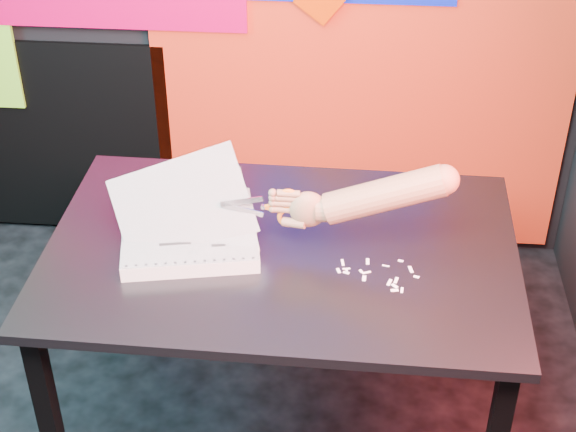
{
  "coord_description": "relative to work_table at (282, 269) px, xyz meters",
  "views": [
    {
      "loc": [
        0.64,
        -1.59,
        2.23
      ],
      "look_at": [
        0.47,
        0.39,
        0.87
      ],
      "focal_mm": 55.0,
      "sensor_mm": 36.0,
      "label": 1
    }
  ],
  "objects": [
    {
      "name": "hand_forearm",
      "position": [
        0.24,
        -0.0,
        0.26
      ],
      "size": [
        0.49,
        0.09,
        0.21
      ],
      "rotation": [
        0.0,
        0.0,
        -0.02
      ],
      "color": "#956544",
      "rests_on": "work_table"
    },
    {
      "name": "work_table",
      "position": [
        0.0,
        0.0,
        0.0
      ],
      "size": [
        1.34,
        0.91,
        0.75
      ],
      "rotation": [
        0.0,
        0.0,
        -0.02
      ],
      "color": "black",
      "rests_on": "ground"
    },
    {
      "name": "printout_stack",
      "position": [
        -0.26,
        -0.03,
        0.11
      ],
      "size": [
        0.45,
        0.34,
        0.28
      ],
      "rotation": [
        0.0,
        0.0,
        0.19
      ],
      "color": "white",
      "rests_on": "work_table"
    },
    {
      "name": "backdrop",
      "position": [
        -0.39,
        1.06,
        0.28
      ],
      "size": [
        2.88,
        0.05,
        2.08
      ],
      "color": "red",
      "rests_on": "ground"
    },
    {
      "name": "scissors",
      "position": [
        0.0,
        0.0,
        0.21
      ],
      "size": [
        0.22,
        0.01,
        0.12
      ],
      "rotation": [
        0.0,
        0.0,
        -0.02
      ],
      "color": "#B4B4B4",
      "rests_on": "printout_stack"
    },
    {
      "name": "paper_clippings",
      "position": [
        0.27,
        -0.1,
        0.08
      ],
      "size": [
        0.23,
        0.15,
        0.0
      ],
      "color": "white",
      "rests_on": "work_table"
    },
    {
      "name": "room",
      "position": [
        -0.45,
        -0.41,
        0.68
      ],
      "size": [
        3.01,
        3.01,
        2.71
      ],
      "color": "black",
      "rests_on": "ground"
    }
  ]
}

